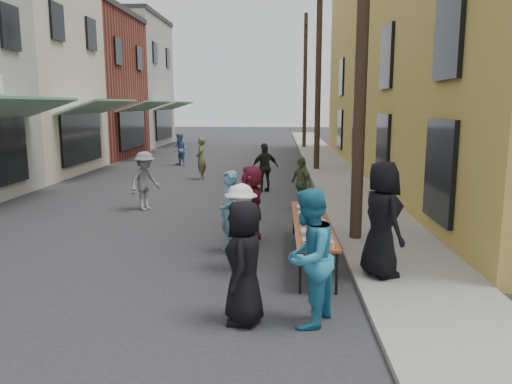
# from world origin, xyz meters

# --- Properties ---
(ground) EXTENTS (120.00, 120.00, 0.00)m
(ground) POSITION_xyz_m (0.00, 0.00, 0.00)
(ground) COLOR #28282B
(ground) RESTS_ON ground
(sidewalk) EXTENTS (2.20, 60.00, 0.10)m
(sidewalk) POSITION_xyz_m (5.00, 15.00, 0.05)
(sidewalk) COLOR gray
(sidewalk) RESTS_ON ground
(storefront_row) EXTENTS (8.00, 37.00, 9.00)m
(storefront_row) POSITION_xyz_m (-10.00, 14.96, 4.12)
(storefront_row) COLOR maroon
(storefront_row) RESTS_ON ground
(building_ochre) EXTENTS (10.00, 28.00, 10.00)m
(building_ochre) POSITION_xyz_m (11.10, 14.00, 5.00)
(building_ochre) COLOR gold
(building_ochre) RESTS_ON ground
(utility_pole_near) EXTENTS (0.26, 0.26, 9.00)m
(utility_pole_near) POSITION_xyz_m (4.30, 3.00, 4.50)
(utility_pole_near) COLOR #2D2116
(utility_pole_near) RESTS_ON ground
(utility_pole_mid) EXTENTS (0.26, 0.26, 9.00)m
(utility_pole_mid) POSITION_xyz_m (4.30, 15.00, 4.50)
(utility_pole_mid) COLOR #2D2116
(utility_pole_mid) RESTS_ON ground
(utility_pole_far) EXTENTS (0.26, 0.26, 9.00)m
(utility_pole_far) POSITION_xyz_m (4.30, 27.00, 4.50)
(utility_pole_far) COLOR #2D2116
(utility_pole_far) RESTS_ON ground
(serving_table) EXTENTS (0.70, 4.00, 0.75)m
(serving_table) POSITION_xyz_m (3.25, 1.74, 0.71)
(serving_table) COLOR maroon
(serving_table) RESTS_ON ground
(catering_tray_sausage) EXTENTS (0.50, 0.33, 0.08)m
(catering_tray_sausage) POSITION_xyz_m (3.25, 0.09, 0.79)
(catering_tray_sausage) COLOR maroon
(catering_tray_sausage) RESTS_ON serving_table
(catering_tray_foil_b) EXTENTS (0.50, 0.33, 0.08)m
(catering_tray_foil_b) POSITION_xyz_m (3.25, 0.74, 0.79)
(catering_tray_foil_b) COLOR #B2B2B7
(catering_tray_foil_b) RESTS_ON serving_table
(catering_tray_buns) EXTENTS (0.50, 0.33, 0.08)m
(catering_tray_buns) POSITION_xyz_m (3.25, 1.44, 0.79)
(catering_tray_buns) COLOR tan
(catering_tray_buns) RESTS_ON serving_table
(catering_tray_foil_d) EXTENTS (0.50, 0.33, 0.08)m
(catering_tray_foil_d) POSITION_xyz_m (3.25, 2.14, 0.79)
(catering_tray_foil_d) COLOR #B2B2B7
(catering_tray_foil_d) RESTS_ON serving_table
(catering_tray_buns_end) EXTENTS (0.50, 0.33, 0.08)m
(catering_tray_buns_end) POSITION_xyz_m (3.25, 2.84, 0.79)
(catering_tray_buns_end) COLOR tan
(catering_tray_buns_end) RESTS_ON serving_table
(condiment_jar_a) EXTENTS (0.07, 0.07, 0.08)m
(condiment_jar_a) POSITION_xyz_m (3.03, -0.21, 0.79)
(condiment_jar_a) COLOR #A57F26
(condiment_jar_a) RESTS_ON serving_table
(condiment_jar_b) EXTENTS (0.07, 0.07, 0.08)m
(condiment_jar_b) POSITION_xyz_m (3.03, -0.11, 0.79)
(condiment_jar_b) COLOR #A57F26
(condiment_jar_b) RESTS_ON serving_table
(condiment_jar_c) EXTENTS (0.07, 0.07, 0.08)m
(condiment_jar_c) POSITION_xyz_m (3.03, -0.01, 0.79)
(condiment_jar_c) COLOR #A57F26
(condiment_jar_c) RESTS_ON serving_table
(cup_stack) EXTENTS (0.08, 0.08, 0.12)m
(cup_stack) POSITION_xyz_m (3.45, -0.16, 0.81)
(cup_stack) COLOR tan
(cup_stack) RESTS_ON serving_table
(guest_front_a) EXTENTS (0.61, 0.88, 1.73)m
(guest_front_a) POSITION_xyz_m (2.14, -1.23, 0.86)
(guest_front_a) COLOR black
(guest_front_a) RESTS_ON ground
(guest_front_b) EXTENTS (0.64, 0.73, 1.69)m
(guest_front_b) POSITION_xyz_m (1.60, 2.09, 0.85)
(guest_front_b) COLOR #568AA6
(guest_front_b) RESTS_ON ground
(guest_front_c) EXTENTS (1.05, 1.15, 1.91)m
(guest_front_c) POSITION_xyz_m (3.01, -1.26, 0.95)
(guest_front_c) COLOR teal
(guest_front_c) RESTS_ON ground
(guest_front_d) EXTENTS (0.70, 1.09, 1.61)m
(guest_front_d) POSITION_xyz_m (1.93, 0.94, 0.80)
(guest_front_d) COLOR white
(guest_front_d) RESTS_ON ground
(guest_front_e) EXTENTS (0.80, 0.96, 1.54)m
(guest_front_e) POSITION_xyz_m (3.23, 6.38, 0.77)
(guest_front_e) COLOR #596A3D
(guest_front_e) RESTS_ON ground
(guest_queue_back) EXTENTS (0.87, 1.65, 1.70)m
(guest_queue_back) POSITION_xyz_m (2.01, 2.92, 0.85)
(guest_queue_back) COLOR maroon
(guest_queue_back) RESTS_ON ground
(server) EXTENTS (0.92, 1.12, 1.98)m
(server) POSITION_xyz_m (4.35, 0.53, 1.09)
(server) COLOR black
(server) RESTS_ON sidewalk
(passerby_left) EXTENTS (1.07, 1.25, 1.68)m
(passerby_left) POSITION_xyz_m (-1.23, 6.14, 0.84)
(passerby_left) COLOR slate
(passerby_left) RESTS_ON ground
(passerby_mid) EXTENTS (1.07, 0.78, 1.69)m
(passerby_mid) POSITION_xyz_m (2.11, 9.33, 0.84)
(passerby_mid) COLOR black
(passerby_mid) RESTS_ON ground
(passerby_right) EXTENTS (0.45, 0.65, 1.70)m
(passerby_right) POSITION_xyz_m (-0.55, 12.11, 0.85)
(passerby_right) COLOR brown
(passerby_right) RESTS_ON ground
(passerby_far) EXTENTS (0.99, 0.98, 1.61)m
(passerby_far) POSITION_xyz_m (-2.31, 16.64, 0.81)
(passerby_far) COLOR #5576A5
(passerby_far) RESTS_ON ground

